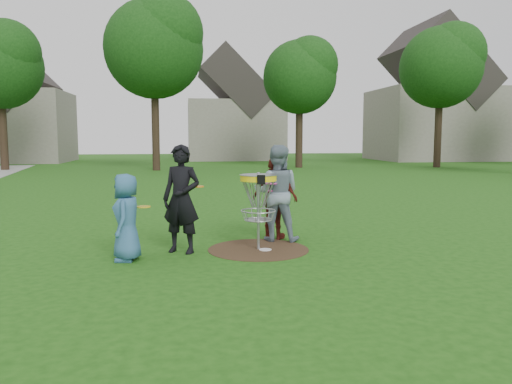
{
  "coord_description": "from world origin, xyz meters",
  "views": [
    {
      "loc": [
        -1.26,
        -8.63,
        2.01
      ],
      "look_at": [
        0.0,
        0.3,
        1.0
      ],
      "focal_mm": 35.0,
      "sensor_mm": 36.0,
      "label": 1
    }
  ],
  "objects": [
    {
      "name": "player_black",
      "position": [
        -1.34,
        -0.04,
        0.94
      ],
      "size": [
        0.81,
        0.7,
        1.87
      ],
      "primitive_type": "imported",
      "rotation": [
        0.0,
        0.0,
        -0.45
      ],
      "color": "black",
      "rests_on": "ground"
    },
    {
      "name": "player_blue",
      "position": [
        -2.22,
        -0.48,
        0.71
      ],
      "size": [
        0.5,
        0.72,
        1.42
      ],
      "primitive_type": "imported",
      "rotation": [
        0.0,
        0.0,
        -1.65
      ],
      "color": "#305F86",
      "rests_on": "ground"
    },
    {
      "name": "ground",
      "position": [
        0.0,
        0.0,
        0.0
      ],
      "size": [
        100.0,
        100.0,
        0.0
      ],
      "primitive_type": "plane",
      "color": "#19470F",
      "rests_on": "ground"
    },
    {
      "name": "disc_on_grass",
      "position": [
        0.11,
        -0.08,
        0.01
      ],
      "size": [
        0.22,
        0.22,
        0.02
      ],
      "primitive_type": "cylinder",
      "color": "white",
      "rests_on": "ground"
    },
    {
      "name": "held_discs",
      "position": [
        -0.59,
        0.17,
        1.03
      ],
      "size": [
        2.49,
        1.28,
        0.3
      ],
      "color": "gold",
      "rests_on": "ground"
    },
    {
      "name": "player_grey",
      "position": [
        0.47,
        0.74,
        0.92
      ],
      "size": [
        1.06,
        0.93,
        1.85
      ],
      "primitive_type": "imported",
      "rotation": [
        0.0,
        0.0,
        2.84
      ],
      "color": "gray",
      "rests_on": "ground"
    },
    {
      "name": "dirt_patch",
      "position": [
        0.0,
        0.0,
        0.0
      ],
      "size": [
        1.8,
        1.8,
        0.01
      ],
      "primitive_type": "cylinder",
      "color": "#47331E",
      "rests_on": "ground"
    },
    {
      "name": "disc_golf_basket",
      "position": [
        0.0,
        -0.0,
        1.02
      ],
      "size": [
        0.66,
        0.67,
        1.38
      ],
      "color": "#9EA0A5",
      "rests_on": "ground"
    },
    {
      "name": "player_maroon",
      "position": [
        0.45,
        0.89,
        0.81
      ],
      "size": [
        0.99,
        0.87,
        1.61
      ],
      "primitive_type": "imported",
      "rotation": [
        0.0,
        0.0,
        2.51
      ],
      "color": "maroon",
      "rests_on": "ground"
    },
    {
      "name": "house_row",
      "position": [
        4.78,
        33.07,
        4.14
      ],
      "size": [
        44.5,
        10.65,
        11.62
      ],
      "color": "gray",
      "rests_on": "ground"
    },
    {
      "name": "tree_row",
      "position": [
        0.44,
        20.67,
        6.21
      ],
      "size": [
        51.2,
        17.42,
        9.9
      ],
      "color": "#38281C",
      "rests_on": "ground"
    }
  ]
}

